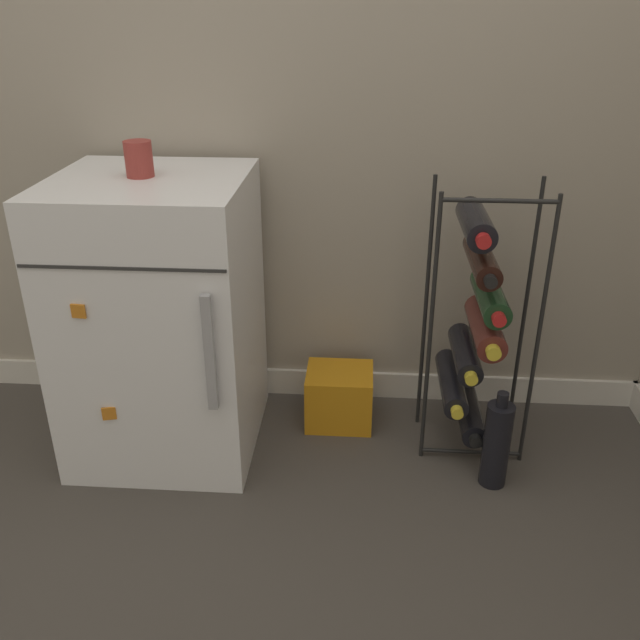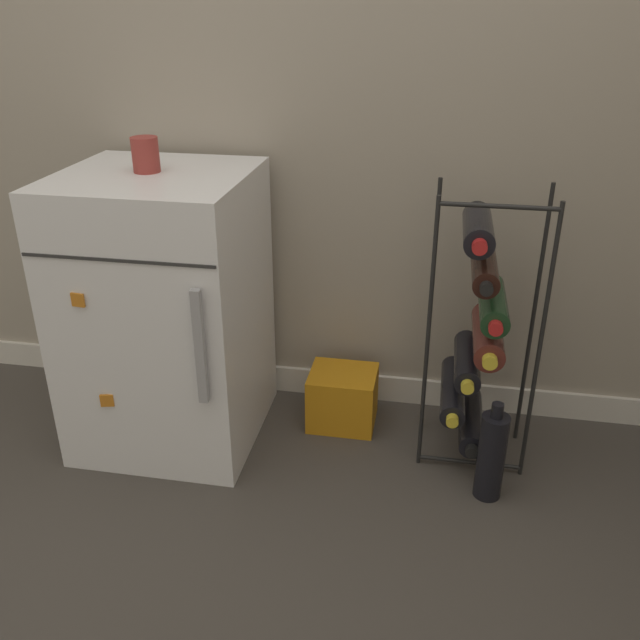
{
  "view_description": "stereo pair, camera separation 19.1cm",
  "coord_description": "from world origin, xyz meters",
  "px_view_note": "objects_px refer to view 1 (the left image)",
  "views": [
    {
      "loc": [
        0.09,
        -1.45,
        1.24
      ],
      "look_at": [
        -0.03,
        0.27,
        0.4
      ],
      "focal_mm": 38.0,
      "sensor_mm": 36.0,
      "label": 1
    },
    {
      "loc": [
        0.28,
        -1.43,
        1.24
      ],
      "look_at": [
        -0.03,
        0.27,
        0.4
      ],
      "focal_mm": 38.0,
      "sensor_mm": 36.0,
      "label": 2
    }
  ],
  "objects_px": {
    "wine_rack": "(475,324)",
    "fridge_top_cup": "(139,159)",
    "loose_bottle_floor": "(497,444)",
    "mini_fridge": "(162,319)",
    "soda_box": "(339,396)"
  },
  "relations": [
    {
      "from": "mini_fridge",
      "to": "wine_rack",
      "type": "xyz_separation_m",
      "value": [
        0.89,
        0.04,
        -0.01
      ]
    },
    {
      "from": "mini_fridge",
      "to": "loose_bottle_floor",
      "type": "height_order",
      "value": "mini_fridge"
    },
    {
      "from": "soda_box",
      "to": "loose_bottle_floor",
      "type": "xyz_separation_m",
      "value": [
        0.44,
        -0.28,
        0.04
      ]
    },
    {
      "from": "loose_bottle_floor",
      "to": "fridge_top_cup",
      "type": "bearing_deg",
      "value": 170.36
    },
    {
      "from": "mini_fridge",
      "to": "soda_box",
      "type": "height_order",
      "value": "mini_fridge"
    },
    {
      "from": "mini_fridge",
      "to": "soda_box",
      "type": "xyz_separation_m",
      "value": [
        0.5,
        0.12,
        -0.32
      ]
    },
    {
      "from": "mini_fridge",
      "to": "soda_box",
      "type": "distance_m",
      "value": 0.61
    },
    {
      "from": "soda_box",
      "to": "loose_bottle_floor",
      "type": "distance_m",
      "value": 0.52
    },
    {
      "from": "wine_rack",
      "to": "loose_bottle_floor",
      "type": "relative_size",
      "value": 2.73
    },
    {
      "from": "wine_rack",
      "to": "fridge_top_cup",
      "type": "xyz_separation_m",
      "value": [
        -0.9,
        -0.03,
        0.46
      ]
    },
    {
      "from": "mini_fridge",
      "to": "wine_rack",
      "type": "relative_size",
      "value": 1.01
    },
    {
      "from": "soda_box",
      "to": "wine_rack",
      "type": "bearing_deg",
      "value": -12.06
    },
    {
      "from": "wine_rack",
      "to": "fridge_top_cup",
      "type": "relative_size",
      "value": 8.72
    },
    {
      "from": "soda_box",
      "to": "loose_bottle_floor",
      "type": "relative_size",
      "value": 0.71
    },
    {
      "from": "fridge_top_cup",
      "to": "loose_bottle_floor",
      "type": "height_order",
      "value": "fridge_top_cup"
    }
  ]
}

